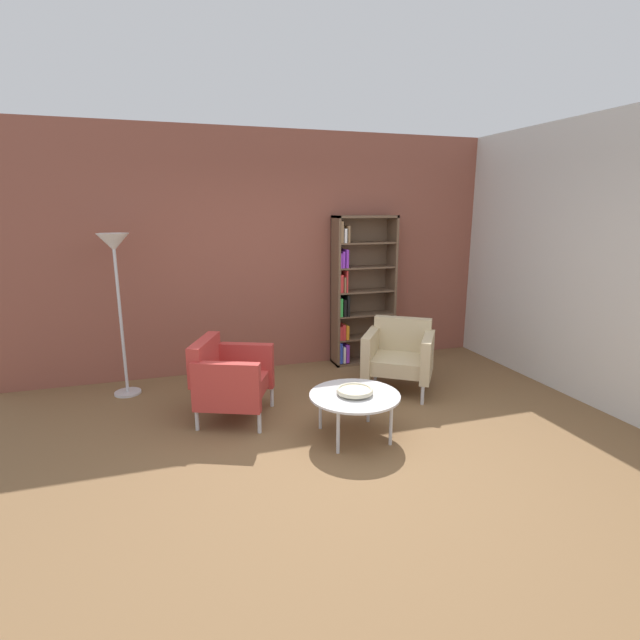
{
  "coord_description": "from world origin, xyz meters",
  "views": [
    {
      "loc": [
        -1.27,
        -3.39,
        1.99
      ],
      "look_at": [
        0.09,
        0.84,
        0.95
      ],
      "focal_mm": 26.94,
      "sensor_mm": 36.0,
      "label": 1
    }
  ],
  "objects_px": {
    "floor_lamp_torchiere": "(115,262)",
    "coffee_table_low": "(355,397)",
    "armchair_near_window": "(229,377)",
    "bookshelf_tall": "(358,293)",
    "decorative_bowl": "(355,391)",
    "armchair_by_bookshelf": "(399,354)"
  },
  "relations": [
    {
      "from": "coffee_table_low",
      "to": "floor_lamp_torchiere",
      "type": "height_order",
      "value": "floor_lamp_torchiere"
    },
    {
      "from": "armchair_near_window",
      "to": "armchair_by_bookshelf",
      "type": "distance_m",
      "value": 1.9
    },
    {
      "from": "coffee_table_low",
      "to": "floor_lamp_torchiere",
      "type": "bearing_deg",
      "value": 139.55
    },
    {
      "from": "bookshelf_tall",
      "to": "decorative_bowl",
      "type": "xyz_separation_m",
      "value": [
        -0.83,
        -1.99,
        -0.49
      ]
    },
    {
      "from": "bookshelf_tall",
      "to": "armchair_near_window",
      "type": "bearing_deg",
      "value": -145.8
    },
    {
      "from": "bookshelf_tall",
      "to": "armchair_near_window",
      "type": "relative_size",
      "value": 2.1
    },
    {
      "from": "decorative_bowl",
      "to": "armchair_by_bookshelf",
      "type": "xyz_separation_m",
      "value": [
        0.89,
        0.91,
        -0.02
      ]
    },
    {
      "from": "armchair_near_window",
      "to": "armchair_by_bookshelf",
      "type": "relative_size",
      "value": 0.96
    },
    {
      "from": "coffee_table_low",
      "to": "armchair_near_window",
      "type": "bearing_deg",
      "value": 143.48
    },
    {
      "from": "coffee_table_low",
      "to": "armchair_near_window",
      "type": "distance_m",
      "value": 1.25
    },
    {
      "from": "decorative_bowl",
      "to": "armchair_near_window",
      "type": "height_order",
      "value": "armchair_near_window"
    },
    {
      "from": "decorative_bowl",
      "to": "floor_lamp_torchiere",
      "type": "distance_m",
      "value": 2.81
    },
    {
      "from": "decorative_bowl",
      "to": "armchair_near_window",
      "type": "relative_size",
      "value": 0.35
    },
    {
      "from": "bookshelf_tall",
      "to": "decorative_bowl",
      "type": "height_order",
      "value": "bookshelf_tall"
    },
    {
      "from": "decorative_bowl",
      "to": "floor_lamp_torchiere",
      "type": "height_order",
      "value": "floor_lamp_torchiere"
    },
    {
      "from": "bookshelf_tall",
      "to": "decorative_bowl",
      "type": "relative_size",
      "value": 5.94
    },
    {
      "from": "decorative_bowl",
      "to": "coffee_table_low",
      "type": "bearing_deg",
      "value": -135.0
    },
    {
      "from": "coffee_table_low",
      "to": "decorative_bowl",
      "type": "relative_size",
      "value": 2.5
    },
    {
      "from": "floor_lamp_torchiere",
      "to": "coffee_table_low",
      "type": "bearing_deg",
      "value": -40.45
    },
    {
      "from": "armchair_by_bookshelf",
      "to": "floor_lamp_torchiere",
      "type": "height_order",
      "value": "floor_lamp_torchiere"
    },
    {
      "from": "coffee_table_low",
      "to": "armchair_by_bookshelf",
      "type": "distance_m",
      "value": 1.28
    },
    {
      "from": "bookshelf_tall",
      "to": "armchair_near_window",
      "type": "xyz_separation_m",
      "value": [
        -1.83,
        -1.25,
        -0.51
      ]
    }
  ]
}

